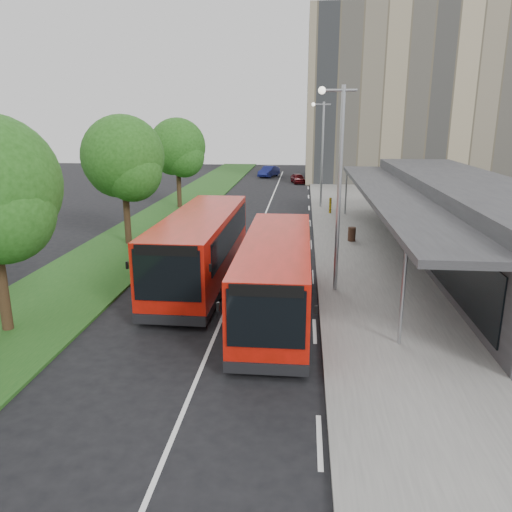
{
  "coord_description": "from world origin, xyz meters",
  "views": [
    {
      "loc": [
        2.8,
        -17.69,
        6.95
      ],
      "look_at": [
        0.94,
        1.9,
        1.5
      ],
      "focal_mm": 35.0,
      "sensor_mm": 36.0,
      "label": 1
    }
  ],
  "objects_px": {
    "bus_main": "(276,276)",
    "car_far": "(269,171)",
    "litter_bin": "(352,234)",
    "lamp_post_near": "(338,178)",
    "bus_second": "(201,248)",
    "car_near": "(298,178)",
    "lamp_post_far": "(321,148)",
    "tree_mid": "(123,162)",
    "bollard": "(330,205)",
    "tree_far": "(177,150)"
  },
  "relations": [
    {
      "from": "lamp_post_far",
      "to": "car_far",
      "type": "relative_size",
      "value": 2.01
    },
    {
      "from": "car_far",
      "to": "bollard",
      "type": "bearing_deg",
      "value": -57.24
    },
    {
      "from": "bus_second",
      "to": "tree_mid",
      "type": "bearing_deg",
      "value": 132.11
    },
    {
      "from": "lamp_post_near",
      "to": "bus_second",
      "type": "bearing_deg",
      "value": 171.51
    },
    {
      "from": "bollard",
      "to": "lamp_post_near",
      "type": "bearing_deg",
      "value": -92.34
    },
    {
      "from": "tree_far",
      "to": "lamp_post_near",
      "type": "height_order",
      "value": "lamp_post_near"
    },
    {
      "from": "litter_bin",
      "to": "bollard",
      "type": "distance_m",
      "value": 8.71
    },
    {
      "from": "lamp_post_far",
      "to": "litter_bin",
      "type": "height_order",
      "value": "lamp_post_far"
    },
    {
      "from": "tree_far",
      "to": "lamp_post_far",
      "type": "distance_m",
      "value": 11.17
    },
    {
      "from": "tree_mid",
      "to": "car_far",
      "type": "height_order",
      "value": "tree_mid"
    },
    {
      "from": "lamp_post_near",
      "to": "bus_main",
      "type": "xyz_separation_m",
      "value": [
        -2.21,
        -2.55,
        -3.28
      ]
    },
    {
      "from": "car_near",
      "to": "lamp_post_near",
      "type": "bearing_deg",
      "value": -99.63
    },
    {
      "from": "lamp_post_near",
      "to": "bus_main",
      "type": "relative_size",
      "value": 0.8
    },
    {
      "from": "tree_far",
      "to": "lamp_post_near",
      "type": "distance_m",
      "value": 22.06
    },
    {
      "from": "lamp_post_far",
      "to": "lamp_post_near",
      "type": "bearing_deg",
      "value": -90.0
    },
    {
      "from": "lamp_post_near",
      "to": "litter_bin",
      "type": "distance_m",
      "value": 9.6
    },
    {
      "from": "bus_second",
      "to": "car_near",
      "type": "bearing_deg",
      "value": 84.58
    },
    {
      "from": "bollard",
      "to": "car_near",
      "type": "height_order",
      "value": "bollard"
    },
    {
      "from": "bus_second",
      "to": "litter_bin",
      "type": "distance_m",
      "value": 10.54
    },
    {
      "from": "lamp_post_far",
      "to": "litter_bin",
      "type": "bearing_deg",
      "value": -82.5
    },
    {
      "from": "tree_far",
      "to": "lamp_post_far",
      "type": "relative_size",
      "value": 0.88
    },
    {
      "from": "bus_main",
      "to": "tree_far",
      "type": "bearing_deg",
      "value": 112.43
    },
    {
      "from": "lamp_post_far",
      "to": "car_near",
      "type": "xyz_separation_m",
      "value": [
        -1.92,
        15.79,
        -4.18
      ]
    },
    {
      "from": "bus_main",
      "to": "litter_bin",
      "type": "height_order",
      "value": "bus_main"
    },
    {
      "from": "tree_mid",
      "to": "car_near",
      "type": "relative_size",
      "value": 2.28
    },
    {
      "from": "litter_bin",
      "to": "lamp_post_near",
      "type": "bearing_deg",
      "value": -100.08
    },
    {
      "from": "lamp_post_far",
      "to": "car_far",
      "type": "height_order",
      "value": "lamp_post_far"
    },
    {
      "from": "bus_main",
      "to": "lamp_post_near",
      "type": "bearing_deg",
      "value": 49.03
    },
    {
      "from": "lamp_post_far",
      "to": "litter_bin",
      "type": "xyz_separation_m",
      "value": [
        1.51,
        -11.49,
        -4.17
      ]
    },
    {
      "from": "tree_mid",
      "to": "lamp_post_far",
      "type": "relative_size",
      "value": 0.9
    },
    {
      "from": "tree_mid",
      "to": "lamp_post_near",
      "type": "height_order",
      "value": "lamp_post_near"
    },
    {
      "from": "car_near",
      "to": "litter_bin",
      "type": "bearing_deg",
      "value": -95.52
    },
    {
      "from": "lamp_post_near",
      "to": "litter_bin",
      "type": "bearing_deg",
      "value": 79.92
    },
    {
      "from": "bus_main",
      "to": "litter_bin",
      "type": "relative_size",
      "value": 12.56
    },
    {
      "from": "tree_mid",
      "to": "bus_main",
      "type": "relative_size",
      "value": 0.72
    },
    {
      "from": "lamp_post_far",
      "to": "bus_second",
      "type": "height_order",
      "value": "lamp_post_far"
    },
    {
      "from": "lamp_post_far",
      "to": "bollard",
      "type": "xyz_separation_m",
      "value": [
        0.7,
        -2.82,
        -4.0
      ]
    },
    {
      "from": "bus_second",
      "to": "lamp_post_far",
      "type": "bearing_deg",
      "value": 74.24
    },
    {
      "from": "car_near",
      "to": "car_far",
      "type": "bearing_deg",
      "value": 109.1
    },
    {
      "from": "bollard",
      "to": "car_far",
      "type": "distance_m",
      "value": 25.27
    },
    {
      "from": "lamp_post_far",
      "to": "bus_main",
      "type": "bearing_deg",
      "value": -95.6
    },
    {
      "from": "litter_bin",
      "to": "car_far",
      "type": "relative_size",
      "value": 0.2
    },
    {
      "from": "bollard",
      "to": "car_far",
      "type": "bearing_deg",
      "value": 104.35
    },
    {
      "from": "bus_main",
      "to": "car_far",
      "type": "relative_size",
      "value": 2.5
    },
    {
      "from": "bus_main",
      "to": "bollard",
      "type": "distance_m",
      "value": 19.95
    },
    {
      "from": "lamp_post_near",
      "to": "litter_bin",
      "type": "relative_size",
      "value": 10.1
    },
    {
      "from": "lamp_post_far",
      "to": "car_near",
      "type": "bearing_deg",
      "value": 96.94
    },
    {
      "from": "tree_mid",
      "to": "bus_main",
      "type": "bearing_deg",
      "value": -47.11
    },
    {
      "from": "tree_mid",
      "to": "tree_far",
      "type": "xyz_separation_m",
      "value": [
        0.0,
        12.0,
        -0.11
      ]
    },
    {
      "from": "tree_far",
      "to": "lamp_post_far",
      "type": "bearing_deg",
      "value": 4.87
    }
  ]
}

